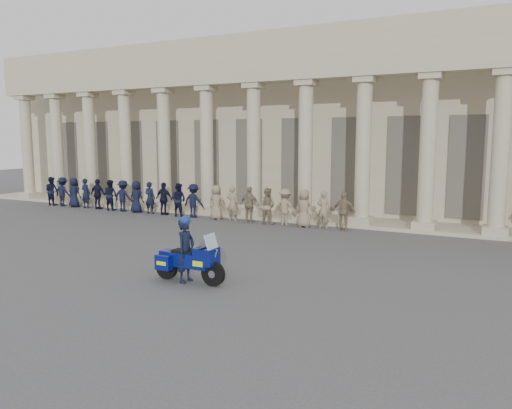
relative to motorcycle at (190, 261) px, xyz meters
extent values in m
plane|color=#464648|center=(-2.13, 2.22, -0.59)|extent=(90.00, 90.00, 0.00)
cube|color=tan|center=(-2.13, 17.22, 3.91)|extent=(40.00, 10.00, 9.00)
cube|color=tan|center=(-2.13, 11.02, -0.51)|extent=(40.00, 2.60, 0.15)
cube|color=tan|center=(-2.13, 10.22, 6.20)|extent=(35.80, 1.00, 1.00)
cube|color=tan|center=(-2.13, 10.22, 7.30)|extent=(35.80, 1.00, 1.20)
cube|color=tan|center=(-19.03, 10.22, -0.29)|extent=(0.90, 0.90, 0.30)
cylinder|color=tan|center=(-19.03, 10.22, 2.66)|extent=(0.64, 0.64, 5.60)
cube|color=tan|center=(-19.03, 10.22, 5.58)|extent=(0.85, 0.85, 0.24)
cube|color=tan|center=(-16.43, 10.22, -0.29)|extent=(0.90, 0.90, 0.30)
cylinder|color=tan|center=(-16.43, 10.22, 2.66)|extent=(0.64, 0.64, 5.60)
cube|color=tan|center=(-16.43, 10.22, 5.58)|extent=(0.85, 0.85, 0.24)
cube|color=tan|center=(-13.83, 10.22, -0.29)|extent=(0.90, 0.90, 0.30)
cylinder|color=tan|center=(-13.83, 10.22, 2.66)|extent=(0.64, 0.64, 5.60)
cube|color=tan|center=(-13.83, 10.22, 5.58)|extent=(0.85, 0.85, 0.24)
cube|color=tan|center=(-11.23, 10.22, -0.29)|extent=(0.90, 0.90, 0.30)
cylinder|color=tan|center=(-11.23, 10.22, 2.66)|extent=(0.64, 0.64, 5.60)
cube|color=tan|center=(-11.23, 10.22, 5.58)|extent=(0.85, 0.85, 0.24)
cube|color=tan|center=(-8.63, 10.22, -0.29)|extent=(0.90, 0.90, 0.30)
cylinder|color=tan|center=(-8.63, 10.22, 2.66)|extent=(0.64, 0.64, 5.60)
cube|color=tan|center=(-8.63, 10.22, 5.58)|extent=(0.85, 0.85, 0.24)
cube|color=tan|center=(-6.03, 10.22, -0.29)|extent=(0.90, 0.90, 0.30)
cylinder|color=tan|center=(-6.03, 10.22, 2.66)|extent=(0.64, 0.64, 5.60)
cube|color=tan|center=(-6.03, 10.22, 5.58)|extent=(0.85, 0.85, 0.24)
cube|color=tan|center=(-3.43, 10.22, -0.29)|extent=(0.90, 0.90, 0.30)
cylinder|color=tan|center=(-3.43, 10.22, 2.66)|extent=(0.64, 0.64, 5.60)
cube|color=tan|center=(-3.43, 10.22, 5.58)|extent=(0.85, 0.85, 0.24)
cube|color=tan|center=(-0.83, 10.22, -0.29)|extent=(0.90, 0.90, 0.30)
cylinder|color=tan|center=(-0.83, 10.22, 2.66)|extent=(0.64, 0.64, 5.60)
cube|color=tan|center=(-0.83, 10.22, 5.58)|extent=(0.85, 0.85, 0.24)
cube|color=tan|center=(1.77, 10.22, -0.29)|extent=(0.90, 0.90, 0.30)
cylinder|color=tan|center=(1.77, 10.22, 2.66)|extent=(0.64, 0.64, 5.60)
cube|color=tan|center=(1.77, 10.22, 5.58)|extent=(0.85, 0.85, 0.24)
cube|color=tan|center=(4.37, 10.22, -0.29)|extent=(0.90, 0.90, 0.30)
cylinder|color=tan|center=(4.37, 10.22, 2.66)|extent=(0.64, 0.64, 5.60)
cube|color=tan|center=(4.37, 10.22, 5.58)|extent=(0.85, 0.85, 0.24)
cube|color=tan|center=(6.97, 10.22, -0.29)|extent=(0.90, 0.90, 0.30)
cylinder|color=tan|center=(6.97, 10.22, 2.66)|extent=(0.64, 0.64, 5.60)
cube|color=tan|center=(6.97, 10.22, 5.58)|extent=(0.85, 0.85, 0.24)
cube|color=black|center=(-17.73, 12.24, 1.96)|extent=(1.30, 0.12, 4.20)
cube|color=black|center=(-15.13, 12.24, 1.96)|extent=(1.30, 0.12, 4.20)
cube|color=black|center=(-12.53, 12.24, 1.96)|extent=(1.30, 0.12, 4.20)
cube|color=black|center=(-9.93, 12.24, 1.96)|extent=(1.30, 0.12, 4.20)
cube|color=black|center=(-7.33, 12.24, 1.96)|extent=(1.30, 0.12, 4.20)
cube|color=black|center=(-4.73, 12.24, 1.96)|extent=(1.30, 0.12, 4.20)
cube|color=black|center=(-2.13, 12.24, 1.96)|extent=(1.30, 0.12, 4.20)
cube|color=black|center=(0.47, 12.24, 1.96)|extent=(1.30, 0.12, 4.20)
cube|color=black|center=(3.07, 12.24, 1.96)|extent=(1.30, 0.12, 4.20)
cube|color=black|center=(5.67, 12.24, 1.96)|extent=(1.30, 0.12, 4.20)
imported|color=black|center=(-15.73, 9.05, 0.22)|extent=(0.79, 0.61, 1.62)
imported|color=black|center=(-14.85, 9.05, 0.22)|extent=(1.05, 0.60, 1.62)
imported|color=black|center=(-13.97, 9.05, 0.22)|extent=(0.79, 0.51, 1.62)
imported|color=black|center=(-13.09, 9.05, 0.22)|extent=(0.59, 0.39, 1.62)
imported|color=black|center=(-12.22, 9.05, 0.22)|extent=(0.95, 0.39, 1.62)
imported|color=black|center=(-11.34, 9.05, 0.22)|extent=(0.79, 0.61, 1.62)
imported|color=black|center=(-10.46, 9.05, 0.22)|extent=(1.05, 0.60, 1.62)
imported|color=black|center=(-9.58, 9.05, 0.22)|extent=(0.79, 0.51, 1.62)
imported|color=black|center=(-8.70, 9.05, 0.22)|extent=(0.59, 0.39, 1.62)
imported|color=black|center=(-7.82, 9.05, 0.22)|extent=(0.95, 0.39, 1.62)
imported|color=black|center=(-6.95, 9.05, 0.22)|extent=(0.79, 0.61, 1.62)
imported|color=black|center=(-6.07, 9.05, 0.22)|extent=(1.05, 0.60, 1.62)
imported|color=#817359|center=(-4.79, 9.05, 0.22)|extent=(0.79, 0.51, 1.62)
imported|color=#817359|center=(-3.91, 9.05, 0.22)|extent=(0.59, 0.39, 1.62)
imported|color=#817359|center=(-3.03, 9.05, 0.22)|extent=(0.95, 0.39, 1.62)
imported|color=#817359|center=(-2.16, 9.05, 0.22)|extent=(0.79, 0.61, 1.62)
imported|color=#817359|center=(-1.28, 9.05, 0.22)|extent=(1.05, 0.60, 1.62)
imported|color=#817359|center=(-0.40, 9.05, 0.22)|extent=(0.79, 0.51, 1.62)
imported|color=#817359|center=(0.48, 9.05, 0.22)|extent=(0.59, 0.39, 1.62)
imported|color=#817359|center=(1.36, 9.05, 0.22)|extent=(0.95, 0.39, 1.62)
cylinder|color=black|center=(0.72, 0.00, -0.27)|extent=(0.65, 0.14, 0.65)
cylinder|color=black|center=(-0.76, -0.01, -0.27)|extent=(0.65, 0.14, 0.65)
cube|color=navy|center=(0.03, 0.00, 0.02)|extent=(1.13, 0.42, 0.37)
cube|color=navy|center=(0.52, 0.00, 0.18)|extent=(0.54, 0.51, 0.44)
cube|color=silver|center=(0.52, 0.00, -0.05)|extent=(0.22, 0.30, 0.12)
cube|color=#B2BFCC|center=(0.69, 0.00, 0.51)|extent=(0.21, 0.45, 0.53)
cube|color=black|center=(-0.17, 0.00, 0.22)|extent=(0.64, 0.34, 0.10)
cube|color=navy|center=(-0.71, -0.01, 0.10)|extent=(0.35, 0.34, 0.22)
cube|color=navy|center=(-0.61, -0.32, -0.05)|extent=(0.44, 0.22, 0.39)
cube|color=#C0F20C|center=(-0.61, -0.32, -0.05)|extent=(0.30, 0.24, 0.10)
cube|color=navy|center=(-0.61, 0.31, -0.05)|extent=(0.44, 0.22, 0.39)
cube|color=#C0F20C|center=(-0.61, 0.31, -0.05)|extent=(0.30, 0.24, 0.10)
cylinder|color=silver|center=(-0.46, 0.23, -0.29)|extent=(0.59, 0.10, 0.10)
cylinder|color=black|center=(0.52, 0.00, 0.41)|extent=(0.04, 0.69, 0.04)
imported|color=black|center=(-0.12, 0.00, 0.26)|extent=(0.41, 0.62, 1.69)
sphere|color=navy|center=(-0.12, 0.00, 1.05)|extent=(0.28, 0.28, 0.28)
camera|label=1|loc=(7.42, -10.58, 3.21)|focal=35.00mm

